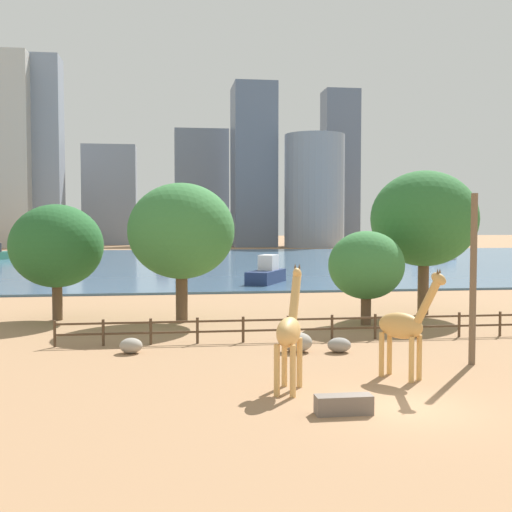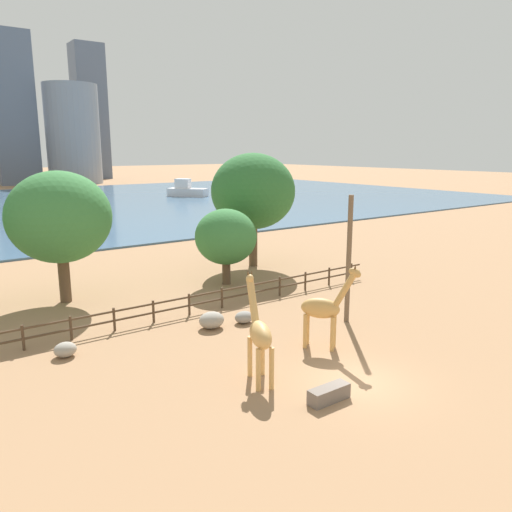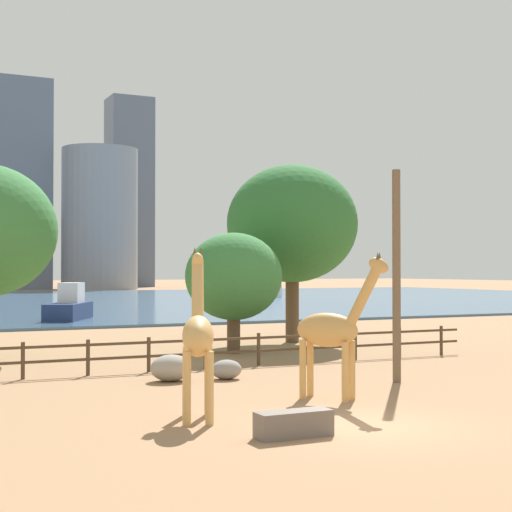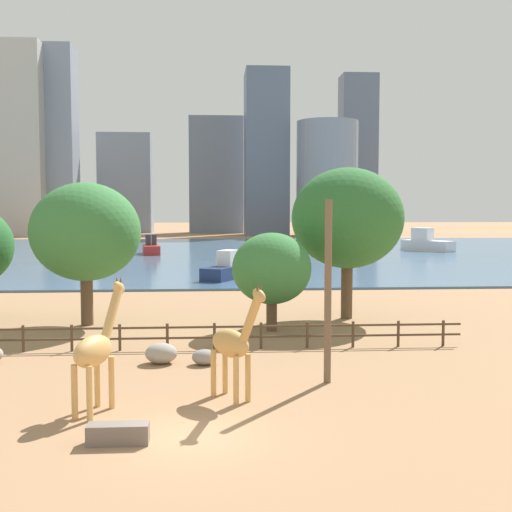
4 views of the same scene
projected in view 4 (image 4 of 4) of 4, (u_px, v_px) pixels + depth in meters
The scene contains 22 objects.
ground_plane at pixel (209, 252), 98.98m from camera, with size 400.00×400.00×0.00m, color #9E7551.
harbor_water at pixel (209, 253), 95.99m from camera, with size 180.00×86.00×0.20m, color #476B8C.
giraffe_tall at pixel (233, 344), 22.96m from camera, with size 2.16×2.69×4.34m.
giraffe_companion at pixel (96, 350), 21.60m from camera, with size 1.67×3.18×4.45m.
utility_pole at pixel (328, 292), 25.13m from camera, with size 0.28×0.28×7.24m, color brown.
boulder_near_fence at pixel (161, 353), 28.49m from camera, with size 1.42×1.22×0.92m, color gray.
boulder_small at pixel (204, 357), 28.26m from camera, with size 1.10×0.91×0.68m, color gray.
feeding_trough at pixel (118, 434), 18.79m from camera, with size 1.80×0.60×0.60m, color #72665B.
enclosure_fence at pixel (196, 334), 31.26m from camera, with size 26.12×0.14×1.30m.
tree_left_large at pixel (86, 232), 37.47m from camera, with size 6.40×6.40×8.39m.
tree_center_broad at pixel (272, 269), 35.85m from camera, with size 4.45×4.45×5.53m.
tree_left_small at pixel (347, 218), 39.66m from camera, with size 6.93×6.93×9.40m.
boat_ferry at pixel (427, 243), 99.89m from camera, with size 7.30×8.16×3.56m.
boat_sailboat at pixel (226, 269), 60.51m from camera, with size 4.74×6.45×2.69m.
boat_tug at pixel (151, 247), 93.15m from camera, with size 3.17×6.69×5.79m.
skyline_tower_needle at pixel (266, 154), 160.24m from camera, with size 10.53×13.13×40.65m, color slate.
skyline_block_central at pixel (54, 141), 161.18m from camera, with size 10.90×9.05×47.13m, color gray.
skyline_tower_glass at pixel (6, 140), 154.89m from camera, with size 17.97×8.15×46.61m, color #B7B2A8.
skyline_block_left at pixel (327, 179), 154.73m from camera, with size 14.76×14.76×27.58m, color gray.
skyline_block_right at pixel (358, 155), 176.60m from camera, with size 9.67×8.22×43.02m, color slate.
skyline_tower_short at pixel (126, 183), 177.77m from camera, with size 14.38×9.60×27.20m, color gray.
skyline_block_wide at pixel (216, 176), 176.07m from camera, with size 14.61×9.28×31.45m, color slate.
Camera 4 is at (0.69, -19.01, 6.92)m, focal length 45.00 mm.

